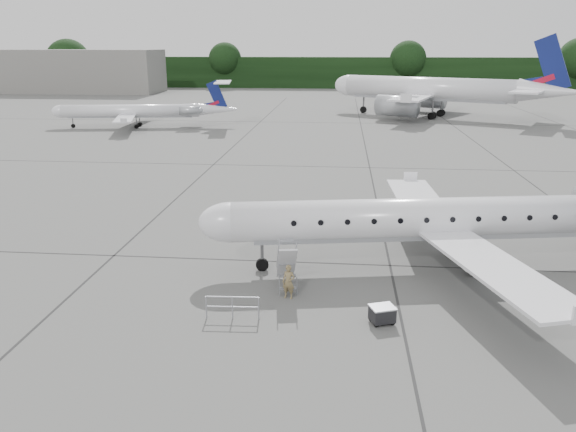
# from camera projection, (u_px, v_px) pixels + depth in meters

# --- Properties ---
(ground) EXTENTS (320.00, 320.00, 0.00)m
(ground) POSITION_uv_depth(u_px,v_px,m) (467.00, 297.00, 25.55)
(ground) COLOR #565654
(ground) RESTS_ON ground
(treeline) EXTENTS (260.00, 4.00, 8.00)m
(treeline) POSITION_uv_depth(u_px,v_px,m) (366.00, 73.00, 148.16)
(treeline) COLOR black
(treeline) RESTS_ON ground
(terminal_building) EXTENTS (40.00, 14.00, 10.00)m
(terminal_building) POSITION_uv_depth(u_px,v_px,m) (77.00, 71.00, 135.22)
(terminal_building) COLOR slate
(terminal_building) RESTS_ON ground
(main_regional_jet) EXTENTS (31.33, 24.89, 7.25)m
(main_regional_jet) POSITION_uv_depth(u_px,v_px,m) (450.00, 198.00, 28.24)
(main_regional_jet) COLOR silver
(main_regional_jet) RESTS_ON ground
(airstair) EXTENTS (1.20, 2.24, 2.27)m
(airstair) POSITION_uv_depth(u_px,v_px,m) (287.00, 265.00, 26.32)
(airstair) COLOR silver
(airstair) RESTS_ON ground
(passenger) EXTENTS (0.65, 0.50, 1.58)m
(passenger) POSITION_uv_depth(u_px,v_px,m) (289.00, 282.00, 25.27)
(passenger) COLOR olive
(passenger) RESTS_ON ground
(safety_railing) EXTENTS (2.20, 0.19, 1.00)m
(safety_railing) POSITION_uv_depth(u_px,v_px,m) (232.00, 308.00, 23.40)
(safety_railing) COLOR #95979D
(safety_railing) RESTS_ON ground
(baggage_cart) EXTENTS (1.14, 1.04, 0.81)m
(baggage_cart) POSITION_uv_depth(u_px,v_px,m) (382.00, 314.00, 23.07)
(baggage_cart) COLOR black
(baggage_cart) RESTS_ON ground
(bg_narrowbody) EXTENTS (42.01, 37.61, 12.41)m
(bg_narrowbody) POSITION_uv_depth(u_px,v_px,m) (429.00, 77.00, 87.78)
(bg_narrowbody) COLOR silver
(bg_narrowbody) RESTS_ON ground
(bg_regional_left) EXTENTS (26.44, 20.85, 6.30)m
(bg_regional_left) POSITION_uv_depth(u_px,v_px,m) (130.00, 104.00, 77.51)
(bg_regional_left) COLOR silver
(bg_regional_left) RESTS_ON ground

